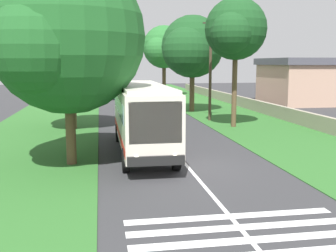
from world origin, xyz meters
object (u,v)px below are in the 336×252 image
at_px(roadside_tree_left_1, 91,56).
at_px(roadside_building, 295,81).
at_px(trailing_car_3, 136,90).
at_px(roadside_tree_left_2, 70,51).
at_px(roadside_tree_right_1, 234,31).
at_px(roadside_tree_right_2, 190,49).
at_px(coach_bus, 142,114).
at_px(trailing_car_2, 117,94).
at_px(roadside_tree_left_0, 65,41).
at_px(trailing_car_1, 148,97).
at_px(roadside_tree_right_0, 163,48).
at_px(trailing_car_0, 160,104).
at_px(trailing_minibus_0, 113,82).
at_px(utility_pole, 210,67).

height_order(roadside_tree_left_1, roadside_building, roadside_tree_left_1).
height_order(trailing_car_3, roadside_tree_left_2, roadside_tree_left_2).
height_order(roadside_tree_right_1, roadside_tree_right_2, roadside_tree_right_1).
distance_m(coach_bus, trailing_car_2, 34.92).
xyz_separation_m(roadside_tree_left_0, roadside_tree_right_2, (19.88, -10.46, 0.38)).
bearing_deg(trailing_car_3, trailing_car_2, 157.98).
xyz_separation_m(coach_bus, roadside_tree_left_0, (-1.75, 3.77, 3.77)).
distance_m(trailing_car_1, roadside_tree_right_0, 12.47).
bearing_deg(trailing_car_0, trailing_minibus_0, 6.68).
bearing_deg(roadside_tree_left_0, utility_pole, -38.85).
height_order(roadside_tree_left_0, roadside_tree_left_1, roadside_tree_left_0).
xyz_separation_m(trailing_car_1, roadside_tree_right_0, (10.15, -3.43, 6.37)).
height_order(trailing_minibus_0, roadside_tree_right_0, roadside_tree_right_0).
height_order(trailing_car_2, trailing_car_3, same).
bearing_deg(roadside_tree_right_2, utility_pole, -177.57).
distance_m(trailing_car_2, trailing_minibus_0, 16.56).
xyz_separation_m(trailing_car_1, roadside_tree_left_2, (-19.65, 8.02, 5.05)).
height_order(trailing_car_0, trailing_minibus_0, trailing_minibus_0).
height_order(trailing_car_0, roadside_tree_left_1, roadside_tree_left_1).
height_order(coach_bus, trailing_car_2, coach_bus).
distance_m(coach_bus, roadside_tree_right_1, 12.09).
xyz_separation_m(trailing_car_3, roadside_tree_right_2, (-25.27, -3.21, 5.62)).
bearing_deg(trailing_car_0, utility_pole, -158.95).
bearing_deg(roadside_tree_left_1, roadside_tree_right_1, -164.98).
xyz_separation_m(roadside_tree_right_1, roadside_tree_right_2, (10.33, 1.02, -0.96)).
bearing_deg(trailing_minibus_0, roadside_tree_left_1, 108.33).
relative_size(trailing_minibus_0, roadside_tree_left_2, 0.67).
bearing_deg(roadside_tree_right_0, trailing_car_3, 39.82).
relative_size(trailing_car_2, roadside_tree_left_1, 0.48).
height_order(coach_bus, roadside_tree_right_0, roadside_tree_right_0).
height_order(trailing_car_1, trailing_car_3, same).
height_order(roadside_tree_left_0, roadside_tree_left_2, roadside_tree_left_0).
height_order(trailing_minibus_0, roadside_tree_right_1, roadside_tree_right_1).
relative_size(trailing_car_1, roadside_tree_right_2, 0.45).
relative_size(coach_bus, trailing_car_2, 2.60).
relative_size(trailing_car_1, trailing_minibus_0, 0.72).
xyz_separation_m(trailing_car_0, utility_pole, (-8.00, -3.08, 3.87)).
xyz_separation_m(trailing_car_1, trailing_minibus_0, (22.59, 3.56, 0.88)).
bearing_deg(trailing_car_0, roadside_tree_left_1, 13.86).
distance_m(trailing_car_3, utility_pole, 32.23).
xyz_separation_m(trailing_minibus_0, roadside_tree_right_2, (-33.30, -6.53, 4.74)).
distance_m(trailing_minibus_0, roadside_tree_left_0, 53.50).
relative_size(trailing_car_0, trailing_minibus_0, 0.72).
distance_m(trailing_car_1, trailing_car_3, 14.56).
height_order(coach_bus, roadside_tree_right_2, roadside_tree_right_2).
bearing_deg(trailing_car_2, trailing_car_0, -165.88).
distance_m(roadside_tree_left_1, utility_pole, 40.05).
distance_m(trailing_car_0, roadside_tree_right_0, 20.68).
bearing_deg(trailing_car_1, roadside_tree_left_0, 166.24).
relative_size(coach_bus, roadside_tree_right_0, 1.08).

